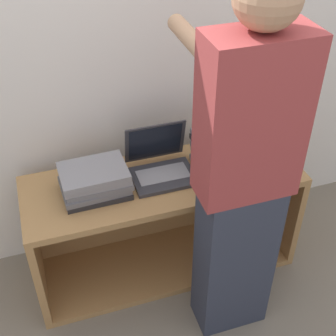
% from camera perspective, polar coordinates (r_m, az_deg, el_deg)
% --- Properties ---
extents(ground_plane, '(12.00, 12.00, 0.00)m').
position_cam_1_polar(ground_plane, '(2.66, 1.18, -15.15)').
color(ground_plane, '#756B5B').
extents(wall_back, '(8.00, 0.05, 2.40)m').
position_cam_1_polar(wall_back, '(2.36, -3.28, 14.67)').
color(wall_back, silver).
rests_on(wall_back, ground_plane).
extents(cart, '(1.42, 0.49, 0.64)m').
position_cam_1_polar(cart, '(2.62, -0.93, -5.81)').
color(cart, '#A87A47').
rests_on(cart, ground_plane).
extents(laptop_open, '(0.32, 0.29, 0.25)m').
position_cam_1_polar(laptop_open, '(2.37, -0.90, 0.37)').
color(laptop_open, '#333338').
rests_on(laptop_open, cart).
extents(laptop_stack_left, '(0.33, 0.24, 0.14)m').
position_cam_1_polar(laptop_stack_left, '(2.27, -8.89, -1.53)').
color(laptop_stack_left, '#232326').
rests_on(laptop_stack_left, cart).
extents(laptop_stack_right, '(0.34, 0.25, 0.19)m').
position_cam_1_polar(laptop_stack_right, '(2.41, 7.20, 2.14)').
color(laptop_stack_right, slate).
rests_on(laptop_stack_right, cart).
extents(person, '(0.40, 0.54, 1.78)m').
position_cam_1_polar(person, '(1.96, 9.16, -1.50)').
color(person, '#2D3342').
rests_on(person, ground_plane).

